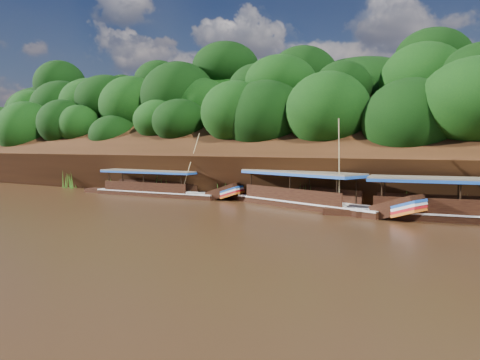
# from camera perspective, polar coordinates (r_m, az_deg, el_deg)

# --- Properties ---
(ground) EXTENTS (160.00, 160.00, 0.00)m
(ground) POSITION_cam_1_polar(r_m,az_deg,el_deg) (29.56, 0.21, -4.90)
(ground) COLOR black
(ground) RESTS_ON ground
(riverbank) EXTENTS (120.00, 30.06, 19.40)m
(riverbank) POSITION_cam_1_polar(r_m,az_deg,el_deg) (50.22, 13.38, 0.94)
(riverbank) COLOR black
(riverbank) RESTS_ON ground
(boat_1) EXTENTS (15.59, 7.09, 7.00)m
(boat_1) POSITION_cam_1_polar(r_m,az_deg,el_deg) (35.05, 9.30, -2.50)
(boat_1) COLOR black
(boat_1) RESTS_ON ground
(boat_2) EXTENTS (15.15, 3.05, 6.22)m
(boat_2) POSITION_cam_1_polar(r_m,az_deg,el_deg) (43.70, -9.27, -1.26)
(boat_2) COLOR black
(boat_2) RESTS_ON ground
(reeds) EXTENTS (48.29, 2.14, 2.17)m
(reeds) POSITION_cam_1_polar(r_m,az_deg,el_deg) (39.43, 2.15, -1.25)
(reeds) COLOR #376E1B
(reeds) RESTS_ON ground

